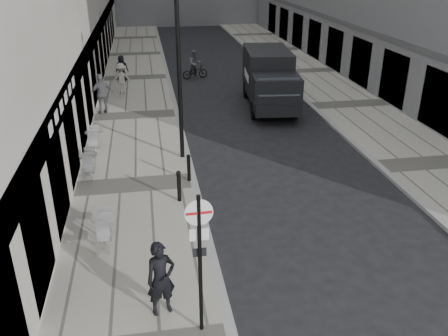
# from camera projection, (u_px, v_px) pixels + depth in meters

# --- Properties ---
(sidewalk) EXTENTS (4.00, 60.00, 0.12)m
(sidewalk) POSITION_uv_depth(u_px,v_px,m) (136.00, 116.00, 23.12)
(sidewalk) COLOR #A09C90
(sidewalk) RESTS_ON ground
(far_sidewalk) EXTENTS (4.00, 60.00, 0.12)m
(far_sidewalk) POSITION_uv_depth(u_px,v_px,m) (349.00, 105.00, 24.78)
(far_sidewalk) COLOR #A09C90
(far_sidewalk) RESTS_ON ground
(walking_man) EXTENTS (0.74, 0.59, 1.77)m
(walking_man) POSITION_uv_depth(u_px,v_px,m) (161.00, 279.00, 10.16)
(walking_man) COLOR black
(walking_man) RESTS_ON sidewalk
(sign_post) EXTENTS (0.55, 0.09, 3.20)m
(sign_post) POSITION_uv_depth(u_px,v_px,m) (200.00, 247.00, 9.18)
(sign_post) COLOR black
(sign_post) RESTS_ON sidewalk
(lamppost) EXTENTS (0.28, 0.28, 6.22)m
(lamppost) POSITION_uv_depth(u_px,v_px,m) (179.00, 68.00, 16.98)
(lamppost) COLOR black
(lamppost) RESTS_ON sidewalk
(bollard_near) EXTENTS (0.12, 0.12, 0.91)m
(bollard_near) POSITION_uv_depth(u_px,v_px,m) (189.00, 168.00, 16.32)
(bollard_near) COLOR black
(bollard_near) RESTS_ON sidewalk
(bollard_far) EXTENTS (0.13, 0.13, 0.97)m
(bollard_far) POSITION_uv_depth(u_px,v_px,m) (179.00, 187.00, 14.98)
(bollard_far) COLOR black
(bollard_far) RESTS_ON sidewalk
(panel_van) EXTENTS (2.81, 6.12, 2.79)m
(panel_van) POSITION_uv_depth(u_px,v_px,m) (269.00, 76.00, 24.14)
(panel_van) COLOR black
(panel_van) RESTS_ON ground
(cyclist) EXTENTS (1.73, 0.95, 1.77)m
(cyclist) POSITION_uv_depth(u_px,v_px,m) (195.00, 68.00, 29.88)
(cyclist) COLOR black
(cyclist) RESTS_ON ground
(pedestrian_a) EXTENTS (1.24, 0.88, 1.95)m
(pedestrian_a) POSITION_uv_depth(u_px,v_px,m) (102.00, 94.00, 22.93)
(pedestrian_a) COLOR #595A5E
(pedestrian_a) RESTS_ON sidewalk
(pedestrian_b) EXTENTS (1.15, 0.73, 1.69)m
(pedestrian_b) POSITION_uv_depth(u_px,v_px,m) (122.00, 79.00, 26.20)
(pedestrian_b) COLOR #B6B1A8
(pedestrian_b) RESTS_ON sidewalk
(pedestrian_c) EXTENTS (0.78, 0.53, 1.55)m
(pedestrian_c) POSITION_uv_depth(u_px,v_px,m) (122.00, 68.00, 28.84)
(pedestrian_c) COLOR black
(pedestrian_c) RESTS_ON sidewalk
(cafe_table_near) EXTENTS (0.65, 1.47, 0.84)m
(cafe_table_near) POSITION_uv_depth(u_px,v_px,m) (104.00, 227.00, 12.94)
(cafe_table_near) COLOR #B8B8BA
(cafe_table_near) RESTS_ON sidewalk
(cafe_table_mid) EXTENTS (0.69, 1.56, 0.89)m
(cafe_table_mid) POSITION_uv_depth(u_px,v_px,m) (94.00, 139.00, 18.90)
(cafe_table_mid) COLOR silver
(cafe_table_mid) RESTS_ON sidewalk
(cafe_table_far) EXTENTS (0.65, 1.47, 0.84)m
(cafe_table_far) POSITION_uv_depth(u_px,v_px,m) (89.00, 163.00, 16.85)
(cafe_table_far) COLOR #AAAAAC
(cafe_table_far) RESTS_ON sidewalk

